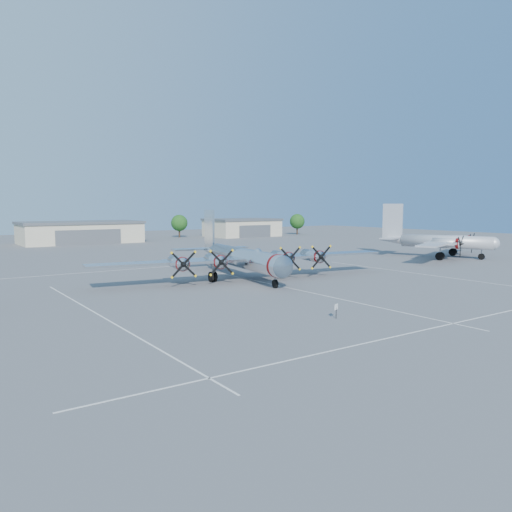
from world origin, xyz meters
TOP-DOWN VIEW (x-y plane):
  - ground at (0.00, 0.00)m, footprint 260.00×260.00m
  - parking_lines at (0.00, -1.75)m, footprint 60.00×50.08m
  - hangar_center at (0.00, 81.96)m, footprint 28.60×14.60m
  - hangar_east at (48.00, 81.96)m, footprint 20.60×14.60m
  - tree_east at (30.00, 88.00)m, footprint 4.80×4.80m
  - tree_far_east at (68.00, 80.00)m, footprint 4.80×4.80m
  - main_bomber_b29 at (0.04, 8.68)m, footprint 42.69×32.31m
  - twin_engine_east at (43.13, 9.60)m, footprint 36.25×31.40m
  - info_placard at (-6.33, -15.42)m, footprint 0.59×0.31m

SIDE VIEW (x-z plane):
  - ground at x=0.00m, z-range 0.00..0.00m
  - main_bomber_b29 at x=0.04m, z-range -4.33..4.33m
  - twin_engine_east at x=43.13m, z-range -4.81..4.81m
  - parking_lines at x=0.00m, z-range 0.00..0.01m
  - info_placard at x=-6.33m, z-range 0.25..1.45m
  - hangar_center at x=0.00m, z-range 0.01..5.41m
  - hangar_east at x=48.00m, z-range 0.01..5.41m
  - tree_east at x=30.00m, z-range 0.90..7.54m
  - tree_far_east at x=68.00m, z-range 0.90..7.54m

